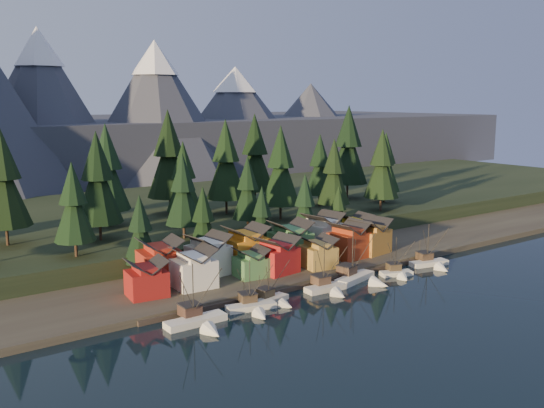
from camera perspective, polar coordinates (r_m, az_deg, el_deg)
ground at (r=123.76m, az=7.89°, el=-9.45°), size 500.00×500.00×0.00m
shore_strip at (r=153.56m, az=-2.48°, el=-5.23°), size 400.00×50.00×1.50m
hillside at (r=195.73m, az=-10.55°, el=-1.40°), size 420.00×100.00×6.00m
dock at (r=135.36m, az=3.04°, el=-7.44°), size 80.00×4.00×1.00m
mountain_ridge at (r=307.79m, az=-21.37°, el=6.49°), size 560.00×190.00×90.00m
boat_0 at (r=112.06m, az=-6.88°, el=-10.30°), size 11.98×13.06×12.54m
boat_1 at (r=118.97m, az=-1.77°, el=-9.14°), size 10.55×11.14×10.97m
boat_2 at (r=123.15m, az=0.18°, el=-8.47°), size 8.73×9.22×10.28m
boat_3 at (r=130.64m, az=5.34°, el=-7.29°), size 9.70×10.45×11.70m
boat_4 at (r=138.30m, az=8.30°, el=-6.35°), size 12.55×13.14×12.90m
boat_5 at (r=144.14m, az=11.78°, el=-5.92°), size 8.20×8.73×10.11m
boat_6 at (r=154.29m, az=14.83°, el=-4.94°), size 10.56×11.11×11.54m
house_front_0 at (r=124.96m, az=-11.73°, el=-6.74°), size 8.34×7.97×7.56m
house_front_1 at (r=129.00m, az=-7.39°, el=-5.86°), size 8.63×8.32×8.49m
house_front_2 at (r=135.62m, az=-1.98°, el=-5.45°), size 7.20×7.25×6.49m
house_front_3 at (r=138.52m, az=0.48°, el=-4.71°), size 9.06×8.72×8.33m
house_front_4 at (r=143.42m, az=4.37°, el=-4.47°), size 8.02×8.50×7.22m
house_front_5 at (r=152.45m, az=7.24°, el=-3.27°), size 9.30×8.59×9.07m
house_front_6 at (r=158.09m, az=9.21°, el=-2.89°), size 10.09×9.69×8.83m
house_back_0 at (r=133.92m, az=-10.51°, el=-5.12°), size 9.64×9.34×9.49m
house_back_1 at (r=137.88m, az=-6.01°, el=-4.63°), size 8.99×9.09×9.21m
house_back_2 at (r=143.72m, az=-2.48°, el=-3.88°), size 9.31×8.58×9.70m
house_back_3 at (r=150.48m, az=1.75°, el=-3.29°), size 10.08×9.16×9.46m
house_back_4 at (r=159.95m, az=4.80°, el=-2.48°), size 10.04×9.74×9.71m
house_back_5 at (r=165.19m, az=7.90°, el=-2.36°), size 8.32×8.41×8.54m
tree_hill_1 at (r=156.39m, az=-23.99°, el=2.02°), size 12.32×12.32×28.69m
tree_hill_2 at (r=140.25m, az=-18.18°, el=-0.11°), size 9.14×9.14×21.29m
tree_hill_3 at (r=154.16m, az=-16.07°, el=2.08°), size 11.68×11.68×27.20m
tree_hill_4 at (r=170.80m, az=-15.27°, el=3.06°), size 12.16×12.16×28.32m
tree_hill_5 at (r=152.59m, az=-8.37°, el=1.12°), size 9.27×9.27×21.59m
tree_hill_6 at (r=169.28m, az=-8.32°, el=2.32°), size 10.03×10.03×23.37m
tree_hill_7 at (r=160.01m, az=-2.30°, el=1.32°), size 8.60×8.60×20.04m
tree_hill_8 at (r=183.76m, az=-4.36°, el=3.93°), size 12.37×12.37×28.82m
tree_hill_9 at (r=174.27m, az=0.82°, el=3.37°), size 11.75×11.75×27.38m
tree_hill_10 at (r=199.01m, az=-1.63°, el=4.61°), size 12.90×12.90×30.06m
tree_hill_11 at (r=180.71m, az=5.85°, el=2.84°), size 10.00×10.00×23.29m
tree_hill_12 at (r=197.90m, az=4.51°, el=3.52°), size 10.13×10.13×23.59m
tree_hill_13 at (r=191.52m, az=10.30°, el=3.52°), size 11.01×11.01×25.65m
tree_hill_14 at (r=213.79m, az=7.19°, el=5.28°), size 14.02×14.02×32.65m
tree_hill_15 at (r=185.65m, az=-9.69°, el=4.37°), size 13.63×13.63×31.74m
tree_hill_17 at (r=207.12m, az=10.61°, el=3.69°), size 10.20×10.20×23.77m
tree_shore_0 at (r=138.09m, az=-12.28°, el=-2.54°), size 7.93×7.93×18.48m
tree_shore_1 at (r=144.95m, az=-6.48°, el=-1.68°), size 8.13×8.13×18.95m
tree_shore_2 at (r=153.93m, az=-0.95°, el=-1.23°), size 7.54×7.54×17.57m
tree_shore_3 at (r=161.97m, az=3.12°, el=-0.25°), size 8.48×8.48×19.75m
tree_shore_4 at (r=170.06m, az=6.26°, el=-0.61°), size 6.65×6.65×15.49m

